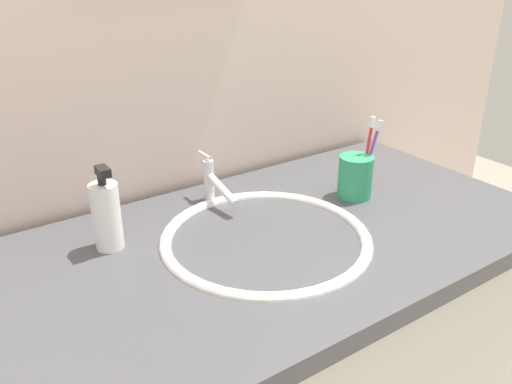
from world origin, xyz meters
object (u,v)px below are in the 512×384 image
at_px(toothbrush_purple, 371,152).
at_px(soap_dispenser, 107,215).
at_px(toothbrush_cup, 355,177).
at_px(faucet, 214,183).
at_px(toothbrush_red, 368,150).

bearing_deg(toothbrush_purple, soap_dispenser, 169.95).
height_order(toothbrush_cup, toothbrush_purple, toothbrush_purple).
bearing_deg(toothbrush_cup, toothbrush_purple, -12.83).
bearing_deg(faucet, soap_dispenser, -167.81).
distance_m(toothbrush_cup, soap_dispenser, 0.56).
bearing_deg(toothbrush_cup, soap_dispenser, 170.13).
distance_m(toothbrush_purple, soap_dispenser, 0.60).
height_order(faucet, toothbrush_purple, toothbrush_purple).
xyz_separation_m(toothbrush_cup, toothbrush_purple, (0.04, -0.01, 0.05)).
relative_size(toothbrush_red, soap_dispenser, 1.05).
bearing_deg(toothbrush_red, faucet, 154.48).
relative_size(toothbrush_cup, toothbrush_red, 0.55).
xyz_separation_m(faucet, toothbrush_cup, (0.29, -0.15, -0.00)).
bearing_deg(toothbrush_red, soap_dispenser, 170.76).
distance_m(toothbrush_cup, toothbrush_purple, 0.07).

